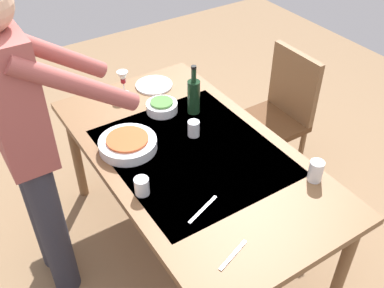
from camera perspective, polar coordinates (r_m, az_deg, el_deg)
The scene contains 14 objects.
ground_plane at distance 2.80m, azimuth -0.00°, elevation -12.50°, with size 6.00×6.00×0.00m, color #846647.
dining_table at distance 2.33m, azimuth -0.00°, elevation -2.26°, with size 1.67×0.92×0.73m.
chair_near at distance 2.99m, azimuth 11.08°, elevation 4.27°, with size 0.40×0.40×0.91m.
person_server at distance 2.12m, azimuth -20.33°, elevation 0.71°, with size 0.42×0.61×1.69m.
wine_bottle at distance 2.51m, azimuth 0.22°, elevation 6.23°, with size 0.07×0.07×0.30m.
wine_glass_left at distance 2.71m, azimuth -8.82°, elevation 8.27°, with size 0.07×0.07×0.15m.
water_cup_near_left at distance 2.17m, azimuth 15.54°, elevation -3.34°, with size 0.07×0.07×0.11m, color silver.
water_cup_near_right at distance 2.37m, azimuth 0.20°, elevation 1.99°, with size 0.06×0.06×0.09m, color silver.
water_cup_far_left at distance 2.05m, azimuth -6.44°, elevation -5.38°, with size 0.07×0.07×0.09m, color silver.
serving_bowl_pasta at distance 2.31m, azimuth -8.21°, elevation 0.06°, with size 0.30×0.30×0.07m.
side_bowl_salad at distance 2.56m, azimuth -3.88°, elevation 4.82°, with size 0.18×0.18×0.07m.
dinner_plate_near at distance 2.82m, azimuth -4.88°, elevation 7.52°, with size 0.23×0.23×0.01m, color silver.
table_knife at distance 1.99m, azimuth 1.39°, elevation -8.35°, with size 0.01×0.20×0.01m, color silver.
table_fork at distance 1.84m, azimuth 5.28°, elevation -13.95°, with size 0.01×0.18×0.01m, color silver.
Camera 1 is at (-1.48, 0.95, 2.18)m, focal length 41.72 mm.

